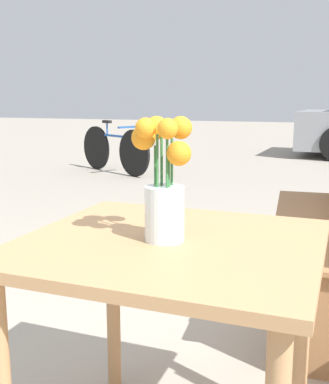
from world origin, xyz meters
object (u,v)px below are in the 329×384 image
at_px(bicycle, 114,149).
at_px(table_front, 170,279).
at_px(bench_near, 325,220).
at_px(flower_vase, 164,188).

bearing_deg(bicycle, table_front, -63.79).
relative_size(bench_near, bicycle, 1.13).
xyz_separation_m(table_front, bench_near, (0.40, 1.35, -0.13)).
distance_m(flower_vase, bench_near, 1.48).
height_order(flower_vase, bicycle, flower_vase).
xyz_separation_m(table_front, bicycle, (-2.51, 5.09, -0.25)).
distance_m(table_front, flower_vase, 0.25).
height_order(table_front, bench_near, bench_near).
bearing_deg(bench_near, bicycle, 127.82).
relative_size(table_front, bench_near, 0.52).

